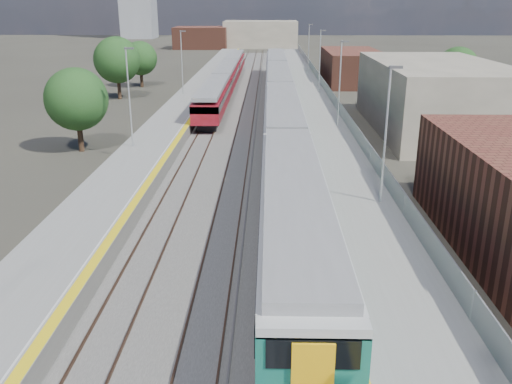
{
  "coord_description": "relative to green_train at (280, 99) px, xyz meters",
  "views": [
    {
      "loc": [
        0.29,
        -6.59,
        11.52
      ],
      "look_at": [
        -0.32,
        20.12,
        2.2
      ],
      "focal_mm": 38.0,
      "sensor_mm": 36.0,
      "label": 1
    }
  ],
  "objects": [
    {
      "name": "tree_d",
      "position": [
        21.26,
        11.49,
        1.85
      ],
      "size": [
        4.98,
        4.98,
        6.75
      ],
      "color": "#382619",
      "rests_on": "ground"
    },
    {
      "name": "tree_c",
      "position": [
        -19.66,
        24.43,
        1.7
      ],
      "size": [
        4.8,
        4.8,
        6.51
      ],
      "color": "#382619",
      "rests_on": "ground"
    },
    {
      "name": "platform_left",
      "position": [
        -10.55,
        4.32,
        -1.88
      ],
      "size": [
        4.3,
        155.0,
        8.52
      ],
      "color": "slate",
      "rests_on": "ground"
    },
    {
      "name": "red_train",
      "position": [
        -7.0,
        20.76,
        -0.4
      ],
      "size": [
        2.68,
        54.31,
        3.38
      ],
      "color": "black",
      "rests_on": "ground"
    },
    {
      "name": "tracks",
      "position": [
        -3.15,
        6.0,
        -2.29
      ],
      "size": [
        8.96,
        160.0,
        0.17
      ],
      "color": "#4C3323",
      "rests_on": "ground"
    },
    {
      "name": "ballast_bed",
      "position": [
        -3.75,
        4.33,
        -2.36
      ],
      "size": [
        10.5,
        155.0,
        0.06
      ],
      "primitive_type": "cube",
      "color": "#565451",
      "rests_on": "ground"
    },
    {
      "name": "tree_a",
      "position": [
        -16.57,
        -11.83,
        1.88
      ],
      "size": [
        5.01,
        5.01,
        6.79
      ],
      "color": "#382619",
      "rests_on": "ground"
    },
    {
      "name": "green_train",
      "position": [
        0.0,
        0.0,
        0.0
      ],
      "size": [
        3.09,
        85.83,
        3.4
      ],
      "color": "black",
      "rests_on": "ground"
    },
    {
      "name": "tree_b",
      "position": [
        -20.13,
        13.84,
        2.48
      ],
      "size": [
        5.7,
        5.7,
        7.73
      ],
      "color": "#382619",
      "rests_on": "ground"
    },
    {
      "name": "buildings",
      "position": [
        -19.62,
        90.43,
        8.31
      ],
      "size": [
        72.0,
        185.5,
        40.0
      ],
      "color": "brown",
      "rests_on": "ground"
    },
    {
      "name": "platform_right",
      "position": [
        3.78,
        4.32,
        -1.86
      ],
      "size": [
        4.7,
        155.0,
        8.52
      ],
      "color": "slate",
      "rests_on": "ground"
    },
    {
      "name": "ground",
      "position": [
        -1.5,
        1.83,
        -2.39
      ],
      "size": [
        320.0,
        320.0,
        0.0
      ],
      "primitive_type": "plane",
      "color": "#47443A",
      "rests_on": "ground"
    }
  ]
}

